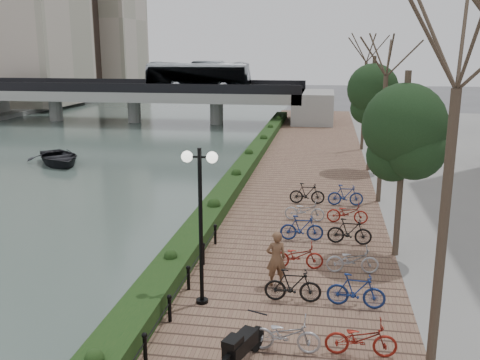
% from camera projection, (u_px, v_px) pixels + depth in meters
% --- Properties ---
extents(river_water, '(30.00, 130.00, 0.02)m').
position_uv_depth(river_water, '(37.00, 159.00, 38.25)').
color(river_water, '#45564D').
rests_on(river_water, ground).
extents(promenade, '(8.00, 75.00, 0.50)m').
position_uv_depth(promenade, '(297.00, 195.00, 28.04)').
color(promenade, brown).
rests_on(promenade, ground).
extents(hedge, '(1.10, 56.00, 0.60)m').
position_uv_depth(hedge, '(241.00, 172.00, 30.83)').
color(hedge, '#133412').
rests_on(hedge, promenade).
extents(chain_fence, '(0.10, 14.10, 0.70)m').
position_uv_depth(chain_fence, '(158.00, 328.00, 13.44)').
color(chain_fence, black).
rests_on(chain_fence, promenade).
extents(lamppost, '(1.02, 0.32, 4.58)m').
position_uv_depth(lamppost, '(200.00, 192.00, 14.78)').
color(lamppost, black).
rests_on(lamppost, promenade).
extents(motorcycle, '(1.06, 1.75, 1.05)m').
position_uv_depth(motorcycle, '(243.00, 344.00, 12.40)').
color(motorcycle, black).
rests_on(motorcycle, promenade).
extents(pedestrian, '(0.75, 0.63, 1.75)m').
position_uv_depth(pedestrian, '(276.00, 258.00, 16.54)').
color(pedestrian, brown).
rests_on(pedestrian, promenade).
extents(bicycle_parking, '(2.40, 14.69, 1.00)m').
position_uv_depth(bicycle_parking, '(325.00, 244.00, 18.92)').
color(bicycle_parking, '#A0A1A5').
rests_on(bicycle_parking, promenade).
extents(street_trees, '(3.20, 37.12, 6.80)m').
position_uv_depth(street_trees, '(390.00, 149.00, 21.97)').
color(street_trees, '#3A2D22').
rests_on(street_trees, promenade).
extents(bridge, '(36.00, 10.77, 6.50)m').
position_uv_depth(bridge, '(147.00, 91.00, 56.39)').
color(bridge, gray).
rests_on(bridge, ground).
extents(boat, '(5.84, 5.95, 1.01)m').
position_uv_depth(boat, '(58.00, 157.00, 36.29)').
color(boat, black).
rests_on(boat, river_water).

